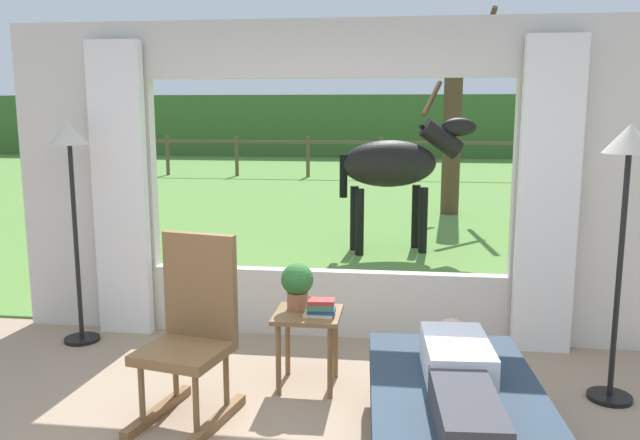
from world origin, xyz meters
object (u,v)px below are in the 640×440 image
(potted_plant, at_px, (297,283))
(pasture_tree, at_px, (453,123))
(rocking_chair, at_px, (192,330))
(floor_lamp_right, at_px, (627,180))
(floor_lamp_left, at_px, (71,166))
(book_stack, at_px, (321,308))
(horse, at_px, (396,165))
(side_table, at_px, (308,326))
(recliner_sofa, at_px, (457,427))
(reclining_person, at_px, (459,376))

(potted_plant, height_order, pasture_tree, pasture_tree)
(rocking_chair, relative_size, floor_lamp_right, 0.63)
(floor_lamp_left, relative_size, pasture_tree, 0.50)
(book_stack, height_order, horse, horse)
(side_table, bearing_deg, rocking_chair, -141.59)
(floor_lamp_right, xyz_separation_m, pasture_tree, (-0.52, 7.46, 0.18))
(floor_lamp_right, relative_size, pasture_tree, 0.50)
(rocking_chair, relative_size, floor_lamp_left, 0.63)
(recliner_sofa, xyz_separation_m, rocking_chair, (-1.55, 0.39, 0.33))
(recliner_sofa, height_order, book_stack, book_stack)
(potted_plant, relative_size, floor_lamp_right, 0.18)
(rocking_chair, bearing_deg, potted_plant, 57.90)
(pasture_tree, bearing_deg, rocking_chair, -104.58)
(pasture_tree, bearing_deg, recliner_sofa, -93.62)
(potted_plant, xyz_separation_m, pasture_tree, (1.53, 7.45, 0.91))
(potted_plant, bearing_deg, book_stack, -35.09)
(book_stack, height_order, floor_lamp_right, floor_lamp_right)
(recliner_sofa, relative_size, pasture_tree, 0.50)
(recliner_sofa, relative_size, side_table, 3.37)
(reclining_person, xyz_separation_m, book_stack, (-0.83, 0.87, 0.05))
(recliner_sofa, bearing_deg, reclining_person, -93.49)
(floor_lamp_left, xyz_separation_m, horse, (2.46, 3.64, -0.27))
(floor_lamp_right, distance_m, pasture_tree, 7.48)
(book_stack, relative_size, pasture_tree, 0.06)
(floor_lamp_left, bearing_deg, side_table, -17.70)
(reclining_person, height_order, horse, horse)
(recliner_sofa, height_order, floor_lamp_right, floor_lamp_right)
(recliner_sofa, relative_size, floor_lamp_left, 0.99)
(side_table, relative_size, potted_plant, 1.63)
(recliner_sofa, height_order, reclining_person, reclining_person)
(rocking_chair, distance_m, floor_lamp_right, 2.81)
(reclining_person, distance_m, side_table, 1.32)
(pasture_tree, bearing_deg, book_stack, -100.17)
(reclining_person, relative_size, floor_lamp_right, 0.81)
(side_table, relative_size, pasture_tree, 0.15)
(reclining_person, relative_size, side_table, 2.76)
(floor_lamp_left, xyz_separation_m, pasture_tree, (3.40, 6.88, 0.19))
(pasture_tree, bearing_deg, potted_plant, -101.62)
(rocking_chair, distance_m, floor_lamp_left, 1.94)
(reclining_person, bearing_deg, side_table, 130.99)
(recliner_sofa, xyz_separation_m, pasture_tree, (0.53, 8.39, 1.40))
(side_table, xyz_separation_m, floor_lamp_right, (1.97, 0.05, 1.01))
(reclining_person, relative_size, horse, 0.79)
(horse, bearing_deg, pasture_tree, 147.20)
(horse, bearing_deg, book_stack, -22.16)
(recliner_sofa, bearing_deg, book_stack, 131.56)
(side_table, xyz_separation_m, potted_plant, (-0.08, 0.06, 0.28))
(side_table, relative_size, book_stack, 2.53)
(recliner_sofa, xyz_separation_m, side_table, (-0.92, 0.89, 0.21))
(floor_lamp_left, distance_m, horse, 4.41)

